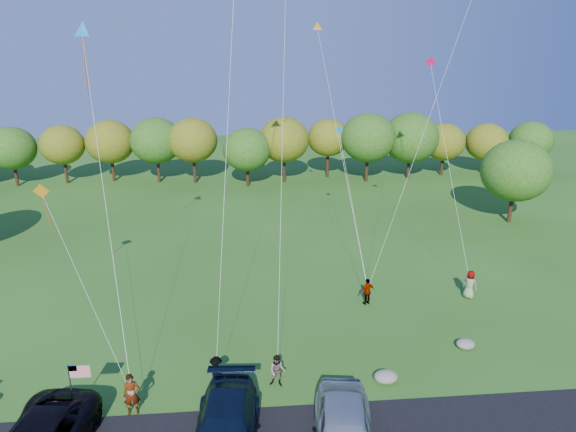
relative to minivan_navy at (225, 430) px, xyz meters
name	(u,v)px	position (x,y,z in m)	size (l,w,h in m)	color
ground	(244,395)	(0.71, 3.28, -0.95)	(140.00, 140.00, 0.00)	#2B5317
treeline	(240,145)	(0.69, 39.52, 3.73)	(74.84, 28.22, 8.19)	#342413
minivan_navy	(225,430)	(0.00, 0.00, 0.00)	(2.50, 6.16, 1.79)	black
flyer_a	(132,395)	(-4.09, 2.48, 0.02)	(0.71, 0.47, 1.94)	#4C4C59
flyer_b	(277,371)	(2.31, 3.84, -0.15)	(0.78, 0.61, 1.60)	#4C4C59
flyer_c	(216,372)	(-0.54, 4.03, -0.16)	(1.02, 0.59, 1.58)	#4C4C59
flyer_d	(367,291)	(8.38, 11.32, -0.10)	(1.00, 0.42, 1.71)	#4C4C59
flyer_e	(470,285)	(14.99, 11.56, -0.03)	(0.90, 0.59, 1.85)	#4C4C59
flag_assembly	(76,377)	(-6.35, 2.64, 0.92)	(0.92, 0.60, 2.50)	black
boulder_near	(386,377)	(7.47, 3.65, -0.67)	(1.15, 0.90, 0.58)	gray
boulder_far	(466,344)	(12.45, 6.08, -0.70)	(0.98, 0.82, 0.51)	slate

